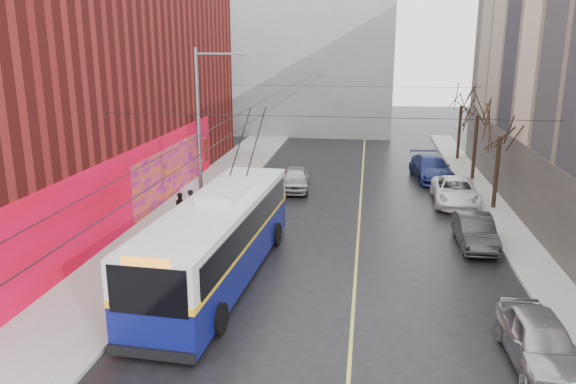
{
  "coord_description": "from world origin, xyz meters",
  "views": [
    {
      "loc": [
        1.79,
        -15.95,
        9.21
      ],
      "look_at": [
        -1.63,
        7.85,
        2.79
      ],
      "focal_mm": 35.0,
      "sensor_mm": 36.0,
      "label": 1
    }
  ],
  "objects_px": {
    "tree_near": "(501,123)",
    "pedestrian_a": "(192,205)",
    "parked_car_b": "(475,231)",
    "tree_far": "(462,96)",
    "parked_car_d": "(431,168)",
    "parked_car_a": "(540,341)",
    "parked_car_c": "(455,191)",
    "streetlight_pole": "(202,136)",
    "trolleybus": "(219,238)",
    "following_car": "(295,179)",
    "pedestrian_c": "(211,198)",
    "tree_mid": "(478,104)",
    "pedestrian_b": "(181,207)"
  },
  "relations": [
    {
      "from": "streetlight_pole",
      "to": "pedestrian_c",
      "type": "bearing_deg",
      "value": 98.29
    },
    {
      "from": "parked_car_d",
      "to": "tree_mid",
      "type": "bearing_deg",
      "value": -6.47
    },
    {
      "from": "tree_far",
      "to": "pedestrian_a",
      "type": "relative_size",
      "value": 3.91
    },
    {
      "from": "parked_car_d",
      "to": "following_car",
      "type": "xyz_separation_m",
      "value": [
        -8.94,
        -4.12,
        -0.08
      ]
    },
    {
      "from": "streetlight_pole",
      "to": "parked_car_d",
      "type": "distance_m",
      "value": 18.35
    },
    {
      "from": "tree_far",
      "to": "trolleybus",
      "type": "relative_size",
      "value": 0.5
    },
    {
      "from": "tree_near",
      "to": "parked_car_a",
      "type": "height_order",
      "value": "tree_near"
    },
    {
      "from": "pedestrian_a",
      "to": "parked_car_d",
      "type": "bearing_deg",
      "value": -66.74
    },
    {
      "from": "parked_car_b",
      "to": "tree_far",
      "type": "bearing_deg",
      "value": 83.02
    },
    {
      "from": "parked_car_b",
      "to": "parked_car_d",
      "type": "height_order",
      "value": "parked_car_d"
    },
    {
      "from": "tree_far",
      "to": "pedestrian_c",
      "type": "bearing_deg",
      "value": -131.5
    },
    {
      "from": "parked_car_a",
      "to": "parked_car_c",
      "type": "xyz_separation_m",
      "value": [
        0.0,
        17.26,
        -0.01
      ]
    },
    {
      "from": "parked_car_b",
      "to": "parked_car_c",
      "type": "height_order",
      "value": "parked_car_c"
    },
    {
      "from": "tree_near",
      "to": "pedestrian_a",
      "type": "bearing_deg",
      "value": -163.41
    },
    {
      "from": "trolleybus",
      "to": "pedestrian_c",
      "type": "relative_size",
      "value": 7.46
    },
    {
      "from": "pedestrian_a",
      "to": "parked_car_a",
      "type": "bearing_deg",
      "value": -147.15
    },
    {
      "from": "tree_near",
      "to": "parked_car_a",
      "type": "distance_m",
      "value": 16.97
    },
    {
      "from": "trolleybus",
      "to": "parked_car_d",
      "type": "height_order",
      "value": "trolleybus"
    },
    {
      "from": "trolleybus",
      "to": "parked_car_b",
      "type": "height_order",
      "value": "trolleybus"
    },
    {
      "from": "tree_near",
      "to": "pedestrian_a",
      "type": "height_order",
      "value": "tree_near"
    },
    {
      "from": "tree_near",
      "to": "tree_mid",
      "type": "height_order",
      "value": "tree_mid"
    },
    {
      "from": "streetlight_pole",
      "to": "pedestrian_b",
      "type": "distance_m",
      "value": 4.33
    },
    {
      "from": "parked_car_b",
      "to": "pedestrian_a",
      "type": "height_order",
      "value": "pedestrian_a"
    },
    {
      "from": "streetlight_pole",
      "to": "tree_mid",
      "type": "distance_m",
      "value": 19.96
    },
    {
      "from": "following_car",
      "to": "tree_mid",
      "type": "bearing_deg",
      "value": 14.1
    },
    {
      "from": "tree_far",
      "to": "pedestrian_b",
      "type": "xyz_separation_m",
      "value": [
        -16.7,
        -19.05,
        -4.22
      ]
    },
    {
      "from": "streetlight_pole",
      "to": "parked_car_d",
      "type": "xyz_separation_m",
      "value": [
        12.33,
        12.97,
        -4.03
      ]
    },
    {
      "from": "pedestrian_b",
      "to": "tree_mid",
      "type": "bearing_deg",
      "value": 0.48
    },
    {
      "from": "parked_car_c",
      "to": "streetlight_pole",
      "type": "bearing_deg",
      "value": -150.24
    },
    {
      "from": "pedestrian_b",
      "to": "pedestrian_c",
      "type": "distance_m",
      "value": 1.94
    },
    {
      "from": "parked_car_a",
      "to": "pedestrian_a",
      "type": "bearing_deg",
      "value": 138.97
    },
    {
      "from": "tree_near",
      "to": "pedestrian_c",
      "type": "xyz_separation_m",
      "value": [
        -15.5,
        -3.52,
        -3.94
      ]
    },
    {
      "from": "trolleybus",
      "to": "pedestrian_a",
      "type": "relative_size",
      "value": 7.85
    },
    {
      "from": "tree_mid",
      "to": "tree_far",
      "type": "distance_m",
      "value": 7.0
    },
    {
      "from": "trolleybus",
      "to": "pedestrian_c",
      "type": "distance_m",
      "value": 8.49
    },
    {
      "from": "parked_car_d",
      "to": "following_car",
      "type": "distance_m",
      "value": 9.85
    },
    {
      "from": "parked_car_c",
      "to": "pedestrian_c",
      "type": "bearing_deg",
      "value": -159.8
    },
    {
      "from": "streetlight_pole",
      "to": "trolleybus",
      "type": "relative_size",
      "value": 0.68
    },
    {
      "from": "parked_car_b",
      "to": "pedestrian_c",
      "type": "xyz_separation_m",
      "value": [
        -13.39,
        2.72,
        0.31
      ]
    },
    {
      "from": "trolleybus",
      "to": "parked_car_d",
      "type": "distance_m",
      "value": 21.15
    },
    {
      "from": "parked_car_d",
      "to": "tree_near",
      "type": "bearing_deg",
      "value": -75.16
    },
    {
      "from": "following_car",
      "to": "parked_car_d",
      "type": "bearing_deg",
      "value": 19.38
    },
    {
      "from": "following_car",
      "to": "pedestrian_b",
      "type": "relative_size",
      "value": 2.8
    },
    {
      "from": "pedestrian_a",
      "to": "streetlight_pole",
      "type": "bearing_deg",
      "value": -156.43
    },
    {
      "from": "parked_car_a",
      "to": "pedestrian_b",
      "type": "bearing_deg",
      "value": 140.51
    },
    {
      "from": "streetlight_pole",
      "to": "pedestrian_c",
      "type": "distance_m",
      "value": 4.56
    },
    {
      "from": "parked_car_a",
      "to": "pedestrian_a",
      "type": "distance_m",
      "value": 18.26
    },
    {
      "from": "parked_car_b",
      "to": "pedestrian_a",
      "type": "relative_size",
      "value": 2.61
    },
    {
      "from": "pedestrian_b",
      "to": "parked_car_c",
      "type": "bearing_deg",
      "value": -13.17
    },
    {
      "from": "parked_car_d",
      "to": "following_car",
      "type": "height_order",
      "value": "parked_car_d"
    }
  ]
}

